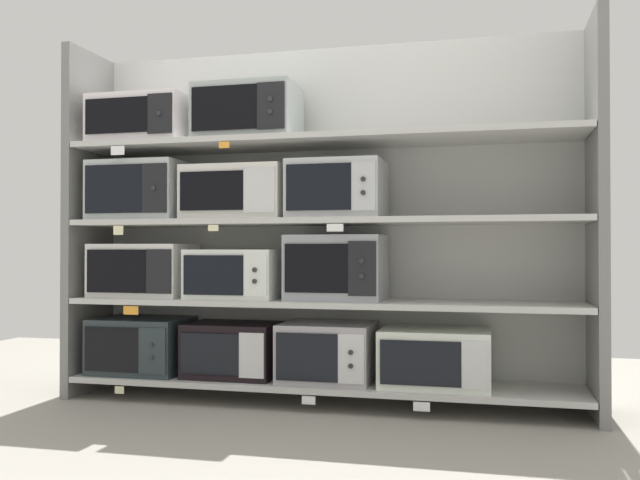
{
  "coord_description": "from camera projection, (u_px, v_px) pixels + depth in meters",
  "views": [
    {
      "loc": [
        0.87,
        -3.53,
        0.81
      ],
      "look_at": [
        0.0,
        0.0,
        0.85
      ],
      "focal_mm": 39.12,
      "sensor_mm": 36.0,
      "label": 1
    }
  ],
  "objects": [
    {
      "name": "price_tag_3",
      "position": [
        131.0,
        310.0,
        3.63
      ],
      "size": [
        0.08,
        0.0,
        0.04
      ],
      "primitive_type": "cube",
      "color": "orange"
    },
    {
      "name": "upright_left",
      "position": [
        88.0,
        222.0,
        3.96
      ],
      "size": [
        0.05,
        0.46,
        1.93
      ],
      "primitive_type": "cube",
      "color": "slate",
      "rests_on": "ground"
    },
    {
      "name": "back_panel",
      "position": [
        331.0,
        221.0,
        3.88
      ],
      "size": [
        2.86,
        0.04,
        1.93
      ],
      "primitive_type": "cube",
      "color": "#B2B2AD",
      "rests_on": "ground"
    },
    {
      "name": "shelf_3",
      "position": [
        320.0,
        141.0,
        3.64
      ],
      "size": [
        2.66,
        0.46,
        0.03
      ],
      "primitive_type": "cube",
      "color": "beige"
    },
    {
      "name": "price_tag_1",
      "position": [
        308.0,
        400.0,
        3.4
      ],
      "size": [
        0.07,
        0.0,
        0.04
      ],
      "primitive_type": "cube",
      "color": "white"
    },
    {
      "name": "ground",
      "position": [
        257.0,
        463.0,
        2.65
      ],
      "size": [
        6.66,
        6.0,
        0.02
      ],
      "primitive_type": "cube",
      "color": "gray"
    },
    {
      "name": "price_tag_0",
      "position": [
        119.0,
        390.0,
        3.64
      ],
      "size": [
        0.05,
        0.0,
        0.04
      ],
      "primitive_type": "cube",
      "color": "beige"
    },
    {
      "name": "price_tag_7",
      "position": [
        118.0,
        150.0,
        3.67
      ],
      "size": [
        0.08,
        0.0,
        0.05
      ],
      "primitive_type": "cube",
      "color": "white"
    },
    {
      "name": "microwave_4",
      "position": [
        144.0,
        270.0,
        3.87
      ],
      "size": [
        0.52,
        0.37,
        0.29
      ],
      "color": "silver",
      "rests_on": "shelf_1"
    },
    {
      "name": "microwave_1",
      "position": [
        233.0,
        350.0,
        3.74
      ],
      "size": [
        0.48,
        0.35,
        0.29
      ],
      "color": "black",
      "rests_on": "shelf_0"
    },
    {
      "name": "microwave_8",
      "position": [
        238.0,
        193.0,
        3.75
      ],
      "size": [
        0.55,
        0.35,
        0.29
      ],
      "color": "silver",
      "rests_on": "shelf_2"
    },
    {
      "name": "price_tag_8",
      "position": [
        224.0,
        145.0,
        3.52
      ],
      "size": [
        0.06,
        0.0,
        0.03
      ],
      "primitive_type": "cube",
      "color": "orange"
    },
    {
      "name": "price_tag_5",
      "position": [
        213.0,
        228.0,
        3.53
      ],
      "size": [
        0.06,
        0.0,
        0.03
      ],
      "primitive_type": "cube",
      "color": "beige"
    },
    {
      "name": "microwave_3",
      "position": [
        436.0,
        357.0,
        3.48
      ],
      "size": [
        0.54,
        0.4,
        0.28
      ],
      "color": "silver",
      "rests_on": "shelf_0"
    },
    {
      "name": "microwave_6",
      "position": [
        337.0,
        267.0,
        3.61
      ],
      "size": [
        0.49,
        0.37,
        0.34
      ],
      "color": "#9EA1A9",
      "rests_on": "shelf_1"
    },
    {
      "name": "microwave_5",
      "position": [
        238.0,
        274.0,
        3.74
      ],
      "size": [
        0.48,
        0.43,
        0.26
      ],
      "color": "silver",
      "rests_on": "shelf_1"
    },
    {
      "name": "price_tag_2",
      "position": [
        422.0,
        407.0,
        3.27
      ],
      "size": [
        0.08,
        0.0,
        0.04
      ],
      "primitive_type": "cube",
      "color": "white"
    },
    {
      "name": "upright_right",
      "position": [
        597.0,
        216.0,
        3.31
      ],
      "size": [
        0.05,
        0.46,
        1.93
      ],
      "primitive_type": "cube",
      "color": "slate",
      "rests_on": "ground"
    },
    {
      "name": "shelf_1",
      "position": [
        320.0,
        302.0,
        3.63
      ],
      "size": [
        2.66,
        0.46,
        0.03
      ],
      "primitive_type": "cube",
      "color": "beige"
    },
    {
      "name": "microwave_9",
      "position": [
        337.0,
        190.0,
        3.61
      ],
      "size": [
        0.48,
        0.39,
        0.3
      ],
      "color": "#B8BABD",
      "rests_on": "shelf_2"
    },
    {
      "name": "price_tag_6",
      "position": [
        335.0,
        228.0,
        3.38
      ],
      "size": [
        0.08,
        0.0,
        0.04
      ],
      "primitive_type": "cube",
      "color": "white"
    },
    {
      "name": "microwave_0",
      "position": [
        142.0,
        345.0,
        3.87
      ],
      "size": [
        0.5,
        0.41,
        0.3
      ],
      "color": "#273135",
      "rests_on": "shelf_0"
    },
    {
      "name": "price_tag_4",
      "position": [
        118.0,
        230.0,
        3.66
      ],
      "size": [
        0.06,
        0.0,
        0.05
      ],
      "primitive_type": "cube",
      "color": "beige"
    },
    {
      "name": "microwave_7",
      "position": [
        143.0,
        192.0,
        3.88
      ],
      "size": [
        0.5,
        0.42,
        0.32
      ],
      "color": "#B2BBB9",
      "rests_on": "shelf_2"
    },
    {
      "name": "microwave_11",
      "position": [
        248.0,
        113.0,
        3.74
      ],
      "size": [
        0.53,
        0.36,
        0.3
      ],
      "color": "#9DA6A3",
      "rests_on": "shelf_3"
    },
    {
      "name": "shelf_2",
      "position": [
        320.0,
        222.0,
        3.64
      ],
      "size": [
        2.66,
        0.46,
        0.03
      ],
      "primitive_type": "cube",
      "color": "beige"
    },
    {
      "name": "microwave_2",
      "position": [
        328.0,
        352.0,
        3.61
      ],
      "size": [
        0.47,
        0.42,
        0.3
      ],
      "color": "#9F9BA0",
      "rests_on": "shelf_0"
    },
    {
      "name": "shelf_0",
      "position": [
        320.0,
        383.0,
        3.63
      ],
      "size": [
        2.66,
        0.46,
        0.03
      ],
      "primitive_type": "cube",
      "color": "beige",
      "rests_on": "ground"
    },
    {
      "name": "microwave_10",
      "position": [
        146.0,
        122.0,
        3.88
      ],
      "size": [
        0.53,
        0.42,
        0.26
      ],
      "color": "silver",
      "rests_on": "shelf_3"
    }
  ]
}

